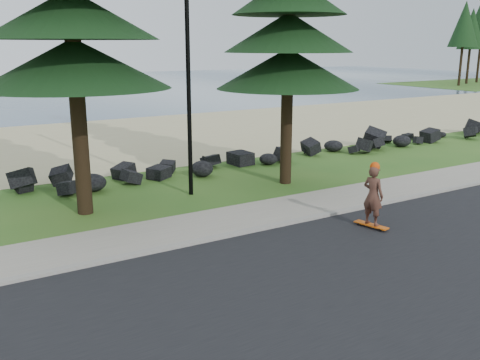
{
  "coord_description": "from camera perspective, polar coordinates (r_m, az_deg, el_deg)",
  "views": [
    {
      "loc": [
        -7.36,
        -11.95,
        4.74
      ],
      "look_at": [
        -0.08,
        0.0,
        1.18
      ],
      "focal_mm": 40.0,
      "sensor_mm": 36.0,
      "label": 1
    }
  ],
  "objects": [
    {
      "name": "ground",
      "position": [
        14.82,
        0.26,
        -4.4
      ],
      "size": [
        160.0,
        160.0,
        0.0
      ],
      "primitive_type": "plane",
      "color": "#295A1C",
      "rests_on": "ground"
    },
    {
      "name": "seawall_boulders",
      "position": [
        19.62,
        -8.34,
        0.12
      ],
      "size": [
        60.0,
        2.4,
        1.1
      ],
      "primitive_type": null,
      "color": "black",
      "rests_on": "ground"
    },
    {
      "name": "skateboarder",
      "position": [
        14.41,
        14.01,
        -1.64
      ],
      "size": [
        0.49,
        0.99,
        1.79
      ],
      "rotation": [
        0.0,
        0.0,
        1.78
      ],
      "color": "#C64F0B",
      "rests_on": "ground"
    },
    {
      "name": "beach_sand",
      "position": [
        27.87,
        -15.61,
        3.95
      ],
      "size": [
        160.0,
        15.0,
        0.01
      ],
      "primitive_type": "cube",
      "color": "tan",
      "rests_on": "ground"
    },
    {
      "name": "kerb",
      "position": [
        14.09,
        2.19,
        -5.21
      ],
      "size": [
        160.0,
        0.2,
        0.1
      ],
      "primitive_type": "cube",
      "color": "gray",
      "rests_on": "ground"
    },
    {
      "name": "road",
      "position": [
        11.5,
        12.3,
        -10.4
      ],
      "size": [
        160.0,
        7.0,
        0.02
      ],
      "primitive_type": "cube",
      "color": "black",
      "rests_on": "ground"
    },
    {
      "name": "sidewalk",
      "position": [
        14.97,
        -0.14,
        -4.05
      ],
      "size": [
        160.0,
        2.0,
        0.08
      ],
      "primitive_type": "cube",
      "color": "gray",
      "rests_on": "ground"
    },
    {
      "name": "lamp_post",
      "position": [
        16.86,
        -5.56,
        12.13
      ],
      "size": [
        0.25,
        0.14,
        8.14
      ],
      "color": "black",
      "rests_on": "ground"
    }
  ]
}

